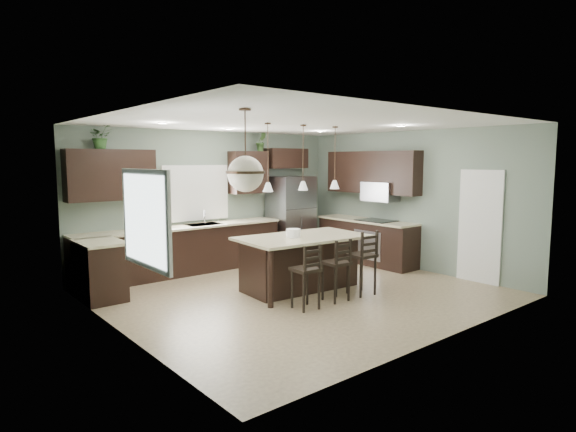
{
  "coord_description": "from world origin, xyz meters",
  "views": [
    {
      "loc": [
        -5.15,
        -5.96,
        2.21
      ],
      "look_at": [
        0.1,
        0.4,
        1.25
      ],
      "focal_mm": 30.0,
      "sensor_mm": 36.0,
      "label": 1
    }
  ],
  "objects_px": {
    "plant_back_left": "(101,136)",
    "serving_dish": "(293,233)",
    "kitchen_island": "(303,263)",
    "bar_stool_right": "(361,262)",
    "bar_stool_center": "(336,270)",
    "refrigerator": "(291,217)",
    "bar_stool_left": "(306,277)"
  },
  "relations": [
    {
      "from": "plant_back_left",
      "to": "serving_dish",
      "type": "bearing_deg",
      "value": -46.58
    },
    {
      "from": "kitchen_island",
      "to": "bar_stool_right",
      "type": "xyz_separation_m",
      "value": [
        0.54,
        -0.85,
        0.08
      ]
    },
    {
      "from": "kitchen_island",
      "to": "plant_back_left",
      "type": "height_order",
      "value": "plant_back_left"
    },
    {
      "from": "bar_stool_center",
      "to": "bar_stool_right",
      "type": "height_order",
      "value": "bar_stool_right"
    },
    {
      "from": "refrigerator",
      "to": "kitchen_island",
      "type": "xyz_separation_m",
      "value": [
        -1.57,
        -2.19,
        -0.46
      ]
    },
    {
      "from": "kitchen_island",
      "to": "bar_stool_left",
      "type": "bearing_deg",
      "value": -124.97
    },
    {
      "from": "serving_dish",
      "to": "bar_stool_left",
      "type": "bearing_deg",
      "value": -119.72
    },
    {
      "from": "refrigerator",
      "to": "bar_stool_center",
      "type": "bearing_deg",
      "value": -118.0
    },
    {
      "from": "kitchen_island",
      "to": "bar_stool_right",
      "type": "height_order",
      "value": "bar_stool_right"
    },
    {
      "from": "bar_stool_right",
      "to": "refrigerator",
      "type": "bearing_deg",
      "value": 76.61
    },
    {
      "from": "refrigerator",
      "to": "kitchen_island",
      "type": "distance_m",
      "value": 2.74
    },
    {
      "from": "kitchen_island",
      "to": "serving_dish",
      "type": "bearing_deg",
      "value": -180.0
    },
    {
      "from": "bar_stool_center",
      "to": "plant_back_left",
      "type": "xyz_separation_m",
      "value": [
        -2.45,
        3.29,
        2.12
      ]
    },
    {
      "from": "bar_stool_center",
      "to": "refrigerator",
      "type": "bearing_deg",
      "value": 64.77
    },
    {
      "from": "kitchen_island",
      "to": "refrigerator",
      "type": "bearing_deg",
      "value": 58.64
    },
    {
      "from": "bar_stool_left",
      "to": "bar_stool_right",
      "type": "xyz_separation_m",
      "value": [
        1.23,
        0.0,
        0.04
      ]
    },
    {
      "from": "serving_dish",
      "to": "plant_back_left",
      "type": "bearing_deg",
      "value": 133.42
    },
    {
      "from": "refrigerator",
      "to": "plant_back_left",
      "type": "height_order",
      "value": "plant_back_left"
    },
    {
      "from": "serving_dish",
      "to": "bar_stool_right",
      "type": "distance_m",
      "value": 1.23
    },
    {
      "from": "refrigerator",
      "to": "kitchen_island",
      "type": "height_order",
      "value": "refrigerator"
    },
    {
      "from": "bar_stool_center",
      "to": "plant_back_left",
      "type": "bearing_deg",
      "value": 129.45
    },
    {
      "from": "bar_stool_center",
      "to": "bar_stool_right",
      "type": "bearing_deg",
      "value": 1.81
    },
    {
      "from": "bar_stool_left",
      "to": "plant_back_left",
      "type": "distance_m",
      "value": 4.32
    },
    {
      "from": "bar_stool_left",
      "to": "plant_back_left",
      "type": "xyz_separation_m",
      "value": [
        -1.8,
        3.3,
        2.12
      ]
    },
    {
      "from": "kitchen_island",
      "to": "bar_stool_left",
      "type": "distance_m",
      "value": 1.11
    },
    {
      "from": "kitchen_island",
      "to": "bar_stool_center",
      "type": "bearing_deg",
      "value": -89.22
    },
    {
      "from": "refrigerator",
      "to": "plant_back_left",
      "type": "relative_size",
      "value": 4.29
    },
    {
      "from": "serving_dish",
      "to": "bar_stool_center",
      "type": "distance_m",
      "value": 1.0
    },
    {
      "from": "plant_back_left",
      "to": "bar_stool_left",
      "type": "bearing_deg",
      "value": -61.38
    },
    {
      "from": "kitchen_island",
      "to": "plant_back_left",
      "type": "distance_m",
      "value": 4.1
    },
    {
      "from": "bar_stool_left",
      "to": "plant_back_left",
      "type": "bearing_deg",
      "value": 122.21
    },
    {
      "from": "bar_stool_left",
      "to": "bar_stool_center",
      "type": "bearing_deg",
      "value": 4.78
    }
  ]
}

